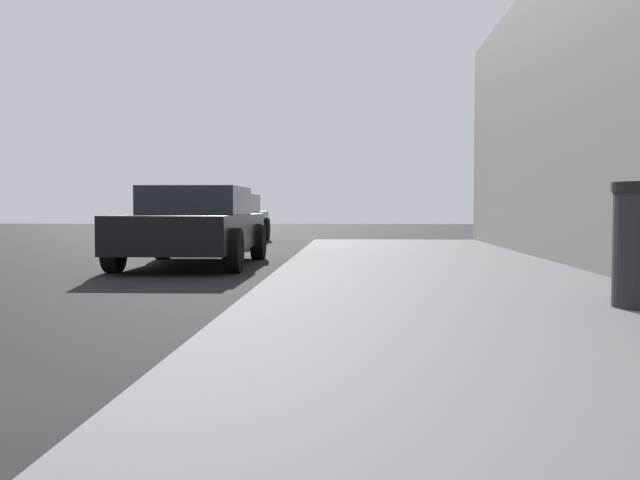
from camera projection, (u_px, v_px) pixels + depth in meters
car_black at (194, 225)px, 12.38m from camera, size 1.95×4.39×1.27m
car_green at (225, 218)px, 20.00m from camera, size 1.99×4.37×1.27m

